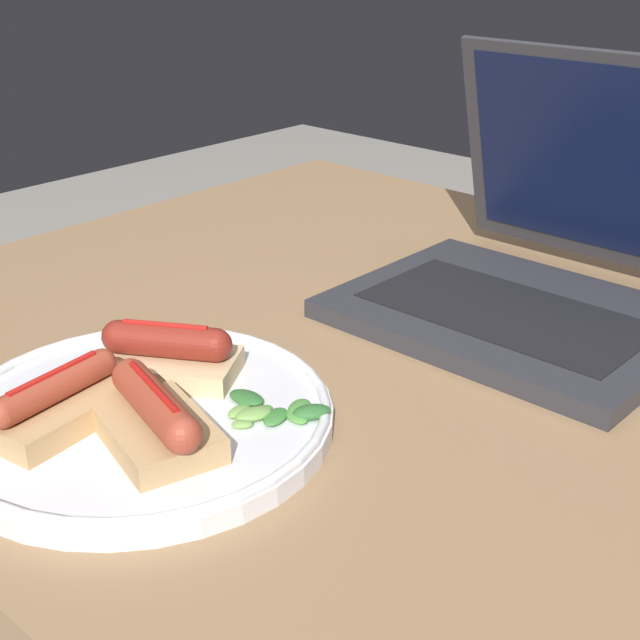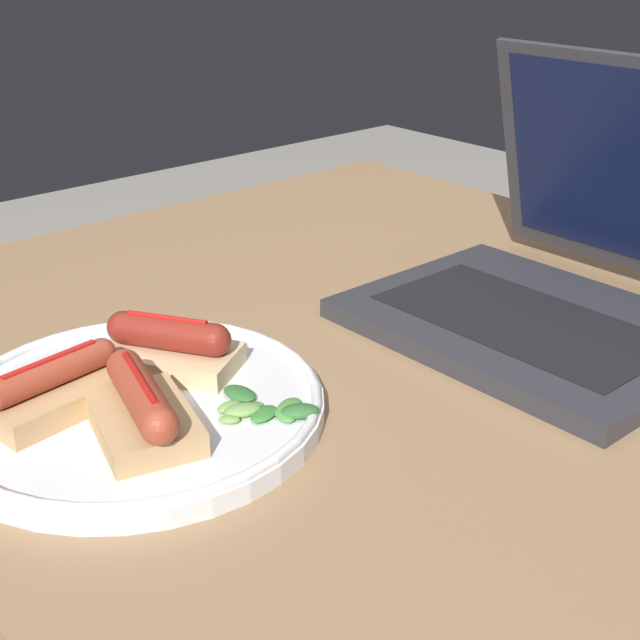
{
  "view_description": "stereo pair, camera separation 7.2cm",
  "coord_description": "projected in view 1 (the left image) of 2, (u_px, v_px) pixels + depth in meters",
  "views": [
    {
      "loc": [
        0.44,
        -0.6,
        1.06
      ],
      "look_at": [
        -0.01,
        -0.12,
        0.76
      ],
      "focal_mm": 50.0,
      "sensor_mm": 36.0,
      "label": 1
    },
    {
      "loc": [
        0.49,
        -0.55,
        1.06
      ],
      "look_at": [
        -0.01,
        -0.12,
        0.76
      ],
      "focal_mm": 50.0,
      "sensor_mm": 36.0,
      "label": 2
    }
  ],
  "objects": [
    {
      "name": "desk",
      "position": [
        410.0,
        408.0,
        0.85
      ],
      "size": [
        1.05,
        0.88,
        0.7
      ],
      "color": "#93704C",
      "rests_on": "ground_plane"
    },
    {
      "name": "sausage_toast_right",
      "position": [
        57.0,
        403.0,
        0.65
      ],
      "size": [
        0.08,
        0.12,
        0.04
      ],
      "rotation": [
        0.0,
        0.0,
        4.86
      ],
      "color": "tan",
      "rests_on": "plate"
    },
    {
      "name": "salad_pile",
      "position": [
        274.0,
        410.0,
        0.67
      ],
      "size": [
        0.09,
        0.07,
        0.01
      ],
      "color": "#4C8E3D",
      "rests_on": "plate"
    },
    {
      "name": "sausage_toast_middle",
      "position": [
        168.0,
        354.0,
        0.72
      ],
      "size": [
        0.13,
        0.11,
        0.05
      ],
      "rotation": [
        0.0,
        0.0,
        0.55
      ],
      "color": "#D6B784",
      "rests_on": "plate"
    },
    {
      "name": "laptop",
      "position": [
        539.0,
        269.0,
        0.87
      ],
      "size": [
        0.32,
        0.31,
        0.24
      ],
      "color": "#2D2D33",
      "rests_on": "desk"
    },
    {
      "name": "sausage_toast_left",
      "position": [
        156.0,
        419.0,
        0.63
      ],
      "size": [
        0.12,
        0.09,
        0.05
      ],
      "rotation": [
        0.0,
        0.0,
        6.01
      ],
      "color": "tan",
      "rests_on": "plate"
    },
    {
      "name": "plate",
      "position": [
        141.0,
        416.0,
        0.68
      ],
      "size": [
        0.29,
        0.29,
        0.02
      ],
      "color": "silver",
      "rests_on": "desk"
    }
  ]
}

